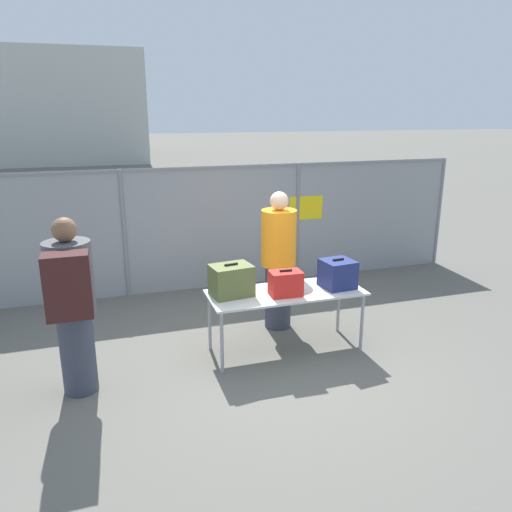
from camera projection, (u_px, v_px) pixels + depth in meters
The scene contains 9 objects.
ground_plane at pixel (268, 357), 5.94m from camera, with size 120.00×120.00×0.00m, color #605E56.
fence_section at pixel (216, 225), 8.05m from camera, with size 8.64×0.07×1.99m.
inspection_table at pixel (286, 296), 5.91m from camera, with size 1.85×0.73×0.76m.
suitcase_olive at pixel (231, 280), 5.73m from camera, with size 0.50×0.40×0.39m.
suitcase_red at pixel (286, 283), 5.74m from camera, with size 0.38×0.25×0.31m.
suitcase_navy at pixel (338, 274), 6.01m from camera, with size 0.40×0.39×0.36m.
traveler_hooded at pixel (72, 302), 4.90m from camera, with size 0.46×0.71×1.85m.
security_worker_near at pixel (278, 259), 6.53m from camera, with size 0.46×0.46×1.84m.
utility_trailer at pixel (251, 232), 10.27m from camera, with size 4.36×2.24×0.70m.
Camera 1 is at (-1.77, -5.06, 2.83)m, focal length 35.00 mm.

